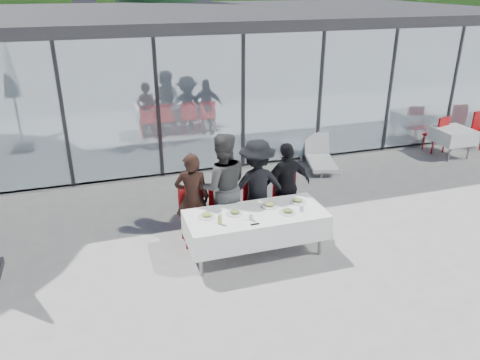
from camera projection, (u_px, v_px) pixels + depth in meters
name	position (u px, v px, depth m)	size (l,w,h in m)	color
ground	(259.00, 263.00, 7.52)	(90.00, 90.00, 0.00)	#9C9994
pavilion	(231.00, 52.00, 14.38)	(14.80, 8.80, 3.44)	gray
treeline	(86.00, 12.00, 30.60)	(62.50, 2.00, 4.40)	#163510
dining_table	(256.00, 225.00, 7.58)	(2.26, 0.96, 0.75)	white
diner_a	(192.00, 198.00, 7.89)	(0.59, 0.59, 1.60)	black
diner_chair_a	(193.00, 212.00, 7.99)	(0.44, 0.44, 0.97)	#B10B0E
diner_b	(222.00, 186.00, 7.98)	(0.92, 0.92, 1.90)	#474747
diner_chair_b	(223.00, 208.00, 8.14)	(0.44, 0.44, 0.97)	#B10B0E
diner_c	(257.00, 186.00, 8.19)	(1.11, 1.11, 1.72)	black
diner_chair_c	(257.00, 203.00, 8.32)	(0.44, 0.44, 0.97)	#B10B0E
diner_d	(286.00, 186.00, 8.37)	(0.94, 0.94, 1.60)	black
diner_chair_d	(286.00, 199.00, 8.47)	(0.44, 0.44, 0.97)	#B10B0E
plate_a	(207.00, 215.00, 7.38)	(0.28, 0.28, 0.07)	silver
plate_b	(235.00, 212.00, 7.47)	(0.28, 0.28, 0.07)	silver
plate_c	(270.00, 205.00, 7.71)	(0.28, 0.28, 0.07)	silver
plate_d	(298.00, 201.00, 7.86)	(0.28, 0.28, 0.07)	silver
plate_extra	(288.00, 211.00, 7.50)	(0.28, 0.28, 0.07)	silver
juice_bottle	(220.00, 219.00, 7.14)	(0.06, 0.06, 0.16)	#9CC452
drinking_glasses	(277.00, 213.00, 7.41)	(0.95, 0.11, 0.10)	silver
folded_eyeglasses	(255.00, 224.00, 7.15)	(0.14, 0.03, 0.01)	black
spare_table_right	(453.00, 136.00, 11.84)	(0.86, 0.86, 0.74)	white
spare_chair_b	(438.00, 132.00, 12.14)	(0.55, 0.55, 0.97)	#B10B0E
lounger	(319.00, 156.00, 11.32)	(0.92, 1.44, 0.72)	white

